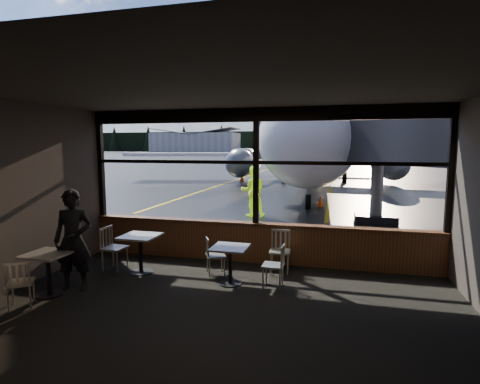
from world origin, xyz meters
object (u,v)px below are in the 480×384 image
at_px(cone_nose, 320,201).
at_px(chair_left_s, 21,283).
at_px(passenger, 73,240).
at_px(airliner, 315,109).
at_px(chair_near_w, 216,256).
at_px(chair_near_e, 273,266).
at_px(chair_near_n, 280,252).
at_px(cafe_table_mid, 141,254).
at_px(cafe_table_near, 230,266).
at_px(ground_crew, 253,191).
at_px(cone_wing, 242,178).
at_px(chair_mid_w, 115,249).
at_px(jet_bridge, 392,159).
at_px(cafe_table_left, 49,274).

bearing_deg(cone_nose, chair_left_s, -110.26).
bearing_deg(chair_left_s, passenger, 34.45).
xyz_separation_m(airliner, chair_near_w, (-0.91, -20.86, -5.02)).
xyz_separation_m(chair_near_e, chair_near_n, (0.01, 0.85, 0.04)).
bearing_deg(chair_near_e, chair_near_n, 0.64).
xyz_separation_m(cafe_table_mid, chair_near_w, (1.55, 0.30, -0.01)).
distance_m(cafe_table_near, ground_crew, 7.32).
relative_size(chair_near_e, cone_wing, 1.57).
bearing_deg(chair_near_e, chair_mid_w, 88.53).
xyz_separation_m(airliner, jet_bridge, (3.33, -14.35, -3.20)).
relative_size(airliner, jet_bridge, 3.48).
bearing_deg(chair_near_n, chair_mid_w, 6.90).
height_order(cafe_table_mid, chair_left_s, chair_left_s).
bearing_deg(chair_left_s, chair_near_w, 8.01).
distance_m(passenger, cone_nose, 11.86).
height_order(cafe_table_near, cone_wing, cafe_table_near).
distance_m(chair_near_n, chair_mid_w, 3.54).
bearing_deg(chair_left_s, cafe_table_left, 47.81).
height_order(cafe_table_near, ground_crew, ground_crew).
bearing_deg(airliner, chair_left_s, -100.60).
relative_size(jet_bridge, cafe_table_near, 13.63).
xyz_separation_m(cafe_table_mid, chair_near_e, (2.82, -0.12, 0.00)).
xyz_separation_m(chair_near_e, cone_wing, (-5.82, 21.19, -0.15)).
height_order(jet_bridge, cafe_table_mid, jet_bridge).
relative_size(cafe_table_mid, chair_near_e, 0.99).
bearing_deg(chair_left_s, cone_nose, 36.56).
distance_m(cafe_table_mid, chair_mid_w, 0.65).
relative_size(chair_near_w, chair_mid_w, 0.84).
relative_size(jet_bridge, ground_crew, 5.28).
bearing_deg(chair_left_s, chair_near_n, 1.85).
height_order(cafe_table_left, cone_nose, cafe_table_left).
xyz_separation_m(jet_bridge, chair_near_e, (-2.97, -6.93, -1.81)).
xyz_separation_m(cafe_table_near, chair_near_n, (0.84, 0.90, 0.08)).
bearing_deg(chair_near_n, chair_near_w, 14.66).
bearing_deg(cafe_table_left, cone_wing, 95.06).
bearing_deg(chair_mid_w, airliner, 175.70).
xyz_separation_m(chair_near_n, ground_crew, (-1.93, 6.31, 0.51)).
bearing_deg(passenger, chair_mid_w, 69.38).
relative_size(cafe_table_left, chair_left_s, 0.95).
distance_m(jet_bridge, passenger, 10.36).
relative_size(cafe_table_mid, chair_left_s, 0.99).
xyz_separation_m(chair_near_e, chair_left_s, (-3.91, -1.90, -0.00)).
xyz_separation_m(chair_near_w, ground_crew, (-0.65, 6.74, 0.57)).
relative_size(jet_bridge, cone_wing, 19.48).
bearing_deg(jet_bridge, cafe_table_near, -118.53).
bearing_deg(cafe_table_mid, passenger, -122.50).
xyz_separation_m(chair_left_s, cone_wing, (-1.91, 23.09, -0.15)).
xyz_separation_m(ground_crew, cone_wing, (-3.89, 14.04, -0.70)).
bearing_deg(passenger, chair_near_w, 15.30).
bearing_deg(ground_crew, chair_left_s, 61.85).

